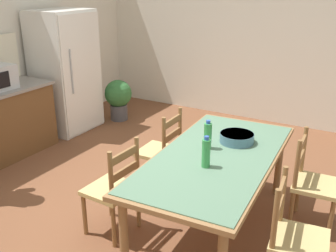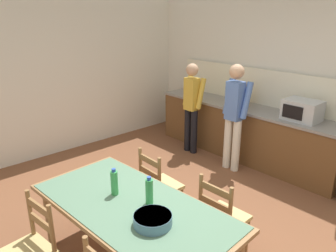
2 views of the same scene
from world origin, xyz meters
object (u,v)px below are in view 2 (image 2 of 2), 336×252
Objects in this scene: dining_table at (132,211)px; chair_side_far_left at (159,186)px; chair_side_far_right at (222,217)px; bottle_off_centre at (149,191)px; bottle_near_centre at (114,182)px; chair_side_near_left at (30,250)px; person_at_counter at (234,112)px; paper_bag at (242,96)px; serving_bowl at (153,219)px; person_at_sink at (192,104)px; microwave at (302,110)px.

dining_table is 2.29× the size of chair_side_far_left.
chair_side_far_right is (0.41, 0.81, -0.24)m from dining_table.
bottle_near_centre is at bearing -157.55° from bottle_off_centre.
chair_side_near_left is 0.54× the size of person_at_counter.
paper_bag is 3.36m from serving_bowl.
dining_table is 2.29× the size of chair_side_far_right.
bottle_near_centre is 2.91m from person_at_sink.
serving_bowl is at bearing -8.39° from dining_table.
person_at_sink reaches higher than chair_side_far_left.
bottle_near_centre reaches higher than serving_bowl.
bottle_near_centre is at bearing -96.01° from microwave.
serving_bowl is 0.20× the size of person_at_sink.
dining_table is 1.23× the size of person_at_counter.
person_at_sink is (-1.76, 2.40, 0.02)m from bottle_off_centre.
microwave reaches higher than chair_side_far_right.
microwave is 0.55× the size of chair_side_far_right.
bottle_off_centre is 2.52m from person_at_counter.
paper_bag is 3.12m from bottle_near_centre.
person_at_sink is 0.92m from person_at_counter.
bottle_near_centre is at bearing 176.44° from serving_bowl.
paper_bag reaches higher than serving_bowl.
paper_bag reaches higher than bottle_near_centre.
bottle_off_centre is 0.87m from chair_side_far_right.
paper_bag reaches higher than microwave.
bottle_near_centre is 0.16× the size of person_at_counter.
dining_table is at bearing 171.61° from serving_bowl.
dining_table is 6.51× the size of serving_bowl.
chair_side_far_left is at bearing -146.74° from person_at_sink.
person_at_counter is at bearing 109.45° from bottle_off_centre.
person_at_counter reaches higher than bottle_off_centre.
chair_side_near_left is 0.57× the size of person_at_sink.
dining_table is at bearing 56.25° from chair_side_near_left.
chair_side_far_right is 1.81m from chair_side_near_left.
paper_bag is at bearing 110.46° from bottle_off_centre.
person_at_sink is at bearing 123.41° from dining_table.
paper_bag reaches higher than bottle_off_centre.
dining_table is 0.38m from serving_bowl.
chair_side_far_right is 2.73m from person_at_sink.
paper_bag is 3.09m from bottle_off_centre.
chair_side_far_right is (0.05, 0.86, -0.36)m from serving_bowl.
serving_bowl is 1.24m from chair_side_far_left.
paper_bag is 0.21× the size of person_at_counter.
chair_side_near_left is at bearing -159.39° from person_at_sink.
chair_side_near_left is (-0.82, -1.62, 0.00)m from chair_side_far_right.
bottle_near_centre reaches higher than chair_side_near_left.
microwave reaches higher than bottle_off_centre.
bottle_off_centre is at bearing 54.88° from chair_side_near_left.
dining_table is 7.71× the size of bottle_off_centre.
person_at_counter is (-0.84, 2.38, 0.07)m from bottle_off_centre.
person_at_counter is (-1.15, 1.70, 0.51)m from chair_side_far_right.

